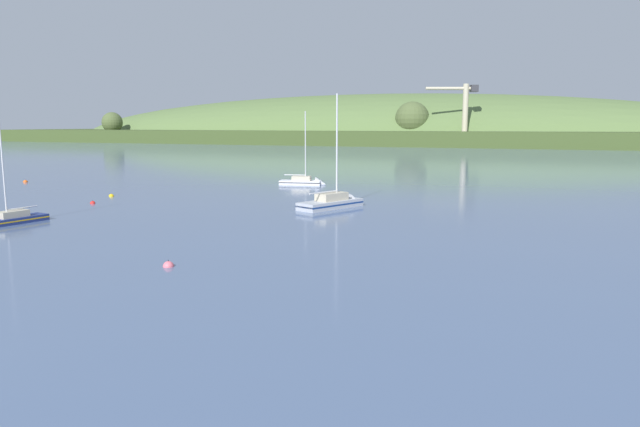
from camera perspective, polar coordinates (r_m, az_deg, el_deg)
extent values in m
cube|color=#3C4E24|center=(254.47, 12.38, 7.28)|extent=(449.80, 99.85, 5.89)
ellipsoid|color=#56703D|center=(287.20, 5.70, 6.99)|extent=(362.14, 113.72, 46.17)
sphere|color=#4C5B33|center=(317.62, -19.73, 8.42)|extent=(10.44, 10.44, 10.44)
sphere|color=#4C5B33|center=(245.07, 9.05, 9.17)|extent=(14.15, 14.15, 14.15)
cube|color=#4C4C51|center=(234.07, 13.96, 6.64)|extent=(6.07, 6.07, 2.00)
cylinder|color=#BCB293|center=(233.99, 14.07, 9.57)|extent=(2.20, 2.20, 21.97)
cylinder|color=#BCB293|center=(232.82, 12.48, 11.91)|extent=(16.76, 6.35, 1.21)
cube|color=#333338|center=(235.10, 14.90, 11.79)|extent=(3.55, 3.76, 2.64)
cube|color=#ADB2BC|center=(59.90, 1.03, 0.60)|extent=(5.65, 7.78, 1.45)
cone|color=#ADB2BC|center=(62.61, 3.41, 0.94)|extent=(2.98, 2.76, 2.38)
cube|color=navy|center=(59.85, 1.03, 0.95)|extent=(5.67, 7.80, 0.16)
cube|color=#BCB299|center=(59.88, 1.15, 1.68)|extent=(3.05, 3.77, 0.78)
cylinder|color=silver|center=(60.01, 1.67, 6.52)|extent=(0.17, 0.17, 10.86)
cylinder|color=silver|center=(58.96, 0.33, 2.10)|extent=(1.93, 3.55, 0.14)
cube|color=white|center=(83.41, -1.93, 2.93)|extent=(6.16, 3.00, 1.00)
cone|color=white|center=(82.92, 0.08, 2.90)|extent=(1.77, 2.22, 2.01)
cube|color=black|center=(83.39, -1.93, 3.08)|extent=(6.16, 3.02, 0.12)
cube|color=#BCB299|center=(83.31, -1.83, 3.48)|extent=(2.85, 1.83, 0.62)
cylinder|color=silver|center=(82.91, -1.44, 6.64)|extent=(0.15, 0.15, 9.80)
cylinder|color=silver|center=(83.44, -2.48, 3.81)|extent=(3.08, 0.61, 0.12)
cube|color=navy|center=(57.35, -27.76, -0.83)|extent=(2.95, 5.71, 1.06)
cube|color=gold|center=(57.31, -27.78, -0.55)|extent=(2.97, 5.71, 0.11)
cube|color=#BCB299|center=(57.17, -27.94, -0.04)|extent=(1.74, 2.66, 0.57)
cylinder|color=silver|center=(56.47, -28.71, 4.12)|extent=(0.13, 0.13, 9.00)
cylinder|color=silver|center=(57.57, -27.22, 0.50)|extent=(0.72, 2.81, 0.10)
sphere|color=#E06675|center=(36.59, -14.66, -5.07)|extent=(0.68, 0.68, 0.68)
cylinder|color=black|center=(36.51, -14.68, -4.49)|extent=(0.04, 0.04, 0.08)
sphere|color=yellow|center=(74.08, -19.81, 1.59)|extent=(0.60, 0.60, 0.60)
cylinder|color=black|center=(74.04, -19.82, 1.86)|extent=(0.04, 0.04, 0.08)
sphere|color=red|center=(68.14, -21.43, 0.93)|extent=(0.56, 0.56, 0.56)
cylinder|color=black|center=(68.10, -21.44, 1.19)|extent=(0.04, 0.04, 0.08)
sphere|color=#EA5B19|center=(97.49, -26.95, 2.76)|extent=(0.66, 0.66, 0.66)
cylinder|color=black|center=(97.46, -26.97, 2.98)|extent=(0.04, 0.04, 0.08)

